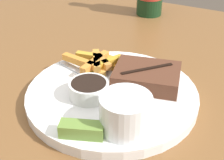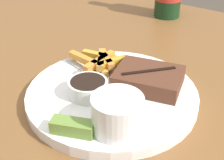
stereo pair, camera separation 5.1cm
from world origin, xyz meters
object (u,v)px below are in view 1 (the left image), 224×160
at_px(dinner_plate, 112,95).
at_px(coleslaw_cup, 126,111).
at_px(steak_portion, 147,76).
at_px(dipping_sauce_cup, 89,89).
at_px(pickle_spear, 82,130).
at_px(fork_utensil, 82,73).

bearing_deg(dinner_plate, coleslaw_cup, -51.14).
relative_size(steak_portion, coleslaw_cup, 1.74).
bearing_deg(dipping_sauce_cup, pickle_spear, -64.83).
height_order(dipping_sauce_cup, pickle_spear, dipping_sauce_cup).
xyz_separation_m(coleslaw_cup, dipping_sauce_cup, (-0.08, 0.04, -0.01)).
relative_size(dinner_plate, dipping_sauce_cup, 4.45).
bearing_deg(fork_utensil, steak_portion, 29.09).
height_order(dipping_sauce_cup, fork_utensil, dipping_sauce_cup).
xyz_separation_m(dinner_plate, pickle_spear, (0.02, -0.12, 0.02)).
height_order(pickle_spear, fork_utensil, pickle_spear).
bearing_deg(coleslaw_cup, dinner_plate, 128.86).
xyz_separation_m(pickle_spear, fork_utensil, (-0.09, 0.14, -0.01)).
bearing_deg(coleslaw_cup, steak_portion, 98.48).
bearing_deg(pickle_spear, dinner_plate, 97.35).
bearing_deg(coleslaw_cup, dipping_sauce_cup, 153.50).
relative_size(steak_portion, fork_utensil, 0.96).
bearing_deg(dipping_sauce_cup, steak_portion, 49.99).
relative_size(dinner_plate, fork_utensil, 2.16).
bearing_deg(steak_portion, coleslaw_cup, -81.52).
xyz_separation_m(steak_portion, fork_utensil, (-0.11, -0.03, -0.01)).
relative_size(dipping_sauce_cup, pickle_spear, 1.00).
bearing_deg(dinner_plate, steak_portion, 47.86).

